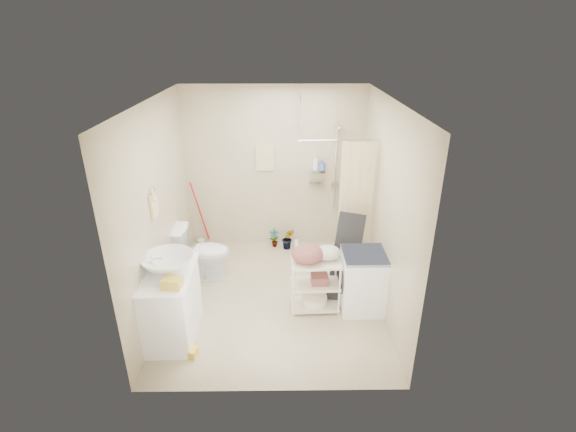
# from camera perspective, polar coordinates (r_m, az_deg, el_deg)

# --- Properties ---
(floor) EXTENTS (3.20, 3.20, 0.00)m
(floor) POSITION_cam_1_polar(r_m,az_deg,el_deg) (5.76, -1.93, -11.04)
(floor) COLOR #B9AB8B
(floor) RESTS_ON ground
(ceiling) EXTENTS (2.80, 3.20, 0.04)m
(ceiling) POSITION_cam_1_polar(r_m,az_deg,el_deg) (4.76, -2.38, 15.44)
(ceiling) COLOR silver
(ceiling) RESTS_ON ground
(wall_back) EXTENTS (2.80, 0.04, 2.60)m
(wall_back) POSITION_cam_1_polar(r_m,az_deg,el_deg) (6.62, -1.82, 6.40)
(wall_back) COLOR #BDB193
(wall_back) RESTS_ON ground
(wall_front) EXTENTS (2.80, 0.04, 2.60)m
(wall_front) POSITION_cam_1_polar(r_m,az_deg,el_deg) (3.71, -2.68, -8.90)
(wall_front) COLOR #BDB193
(wall_front) RESTS_ON ground
(wall_left) EXTENTS (0.04, 3.20, 2.60)m
(wall_left) POSITION_cam_1_polar(r_m,az_deg,el_deg) (5.35, -17.31, 0.81)
(wall_left) COLOR #BDB193
(wall_left) RESTS_ON ground
(wall_right) EXTENTS (0.04, 3.20, 2.60)m
(wall_right) POSITION_cam_1_polar(r_m,az_deg,el_deg) (5.28, 13.25, 0.97)
(wall_right) COLOR #BDB193
(wall_right) RESTS_ON ground
(vanity) EXTENTS (0.55, 0.96, 0.84)m
(vanity) POSITION_cam_1_polar(r_m,az_deg,el_deg) (5.10, -15.56, -11.50)
(vanity) COLOR white
(vanity) RESTS_ON ground
(sink) EXTENTS (0.71, 0.71, 0.20)m
(sink) POSITION_cam_1_polar(r_m,az_deg,el_deg) (4.85, -16.10, -6.30)
(sink) COLOR silver
(sink) RESTS_ON vanity
(counter_basket) EXTENTS (0.21, 0.17, 0.11)m
(counter_basket) POSITION_cam_1_polar(r_m,az_deg,el_deg) (4.58, -15.55, -8.79)
(counter_basket) COLOR gold
(counter_basket) RESTS_ON vanity
(floor_basket) EXTENTS (0.28, 0.24, 0.13)m
(floor_basket) POSITION_cam_1_polar(r_m,az_deg,el_deg) (4.98, -13.38, -17.50)
(floor_basket) COLOR yellow
(floor_basket) RESTS_ON ground
(toilet) EXTENTS (0.81, 0.49, 0.81)m
(toilet) POSITION_cam_1_polar(r_m,az_deg,el_deg) (6.12, -11.71, -4.87)
(toilet) COLOR white
(toilet) RESTS_ON ground
(mop) EXTENTS (0.12, 0.12, 1.15)m
(mop) POSITION_cam_1_polar(r_m,az_deg,el_deg) (6.93, -12.16, 0.27)
(mop) COLOR #B81014
(mop) RESTS_ON ground
(potted_plant_a) EXTENTS (0.18, 0.14, 0.31)m
(potted_plant_a) POSITION_cam_1_polar(r_m,az_deg,el_deg) (6.92, -1.89, -3.05)
(potted_plant_a) COLOR #9C4629
(potted_plant_a) RESTS_ON ground
(potted_plant_b) EXTENTS (0.21, 0.17, 0.37)m
(potted_plant_b) POSITION_cam_1_polar(r_m,az_deg,el_deg) (6.85, 0.02, -3.09)
(potted_plant_b) COLOR brown
(potted_plant_b) RESTS_ON ground
(hanging_towel) EXTENTS (0.28, 0.03, 0.42)m
(hanging_towel) POSITION_cam_1_polar(r_m,az_deg,el_deg) (6.55, -3.17, 8.00)
(hanging_towel) COLOR beige
(hanging_towel) RESTS_ON wall_back
(towel_ring) EXTENTS (0.04, 0.22, 0.34)m
(towel_ring) POSITION_cam_1_polar(r_m,az_deg,el_deg) (5.10, -17.91, 1.67)
(towel_ring) COLOR #DACC7F
(towel_ring) RESTS_ON wall_left
(tp_holder) EXTENTS (0.08, 0.12, 0.14)m
(tp_holder) POSITION_cam_1_polar(r_m,az_deg,el_deg) (5.62, -16.06, -4.42)
(tp_holder) COLOR silver
(tp_holder) RESTS_ON wall_left
(shower) EXTENTS (1.10, 1.10, 2.10)m
(shower) POSITION_cam_1_polar(r_m,az_deg,el_deg) (6.23, 5.97, 2.65)
(shower) COLOR white
(shower) RESTS_ON ground
(shampoo_bottle_a) EXTENTS (0.10, 0.10, 0.24)m
(shampoo_bottle_a) POSITION_cam_1_polar(r_m,az_deg,el_deg) (6.54, 3.80, 7.39)
(shampoo_bottle_a) COLOR silver
(shampoo_bottle_a) RESTS_ON shower
(shampoo_bottle_b) EXTENTS (0.09, 0.09, 0.15)m
(shampoo_bottle_b) POSITION_cam_1_polar(r_m,az_deg,el_deg) (6.56, 4.69, 7.04)
(shampoo_bottle_b) COLOR #4256B1
(shampoo_bottle_b) RESTS_ON shower
(washing_machine) EXTENTS (0.55, 0.57, 0.79)m
(washing_machine) POSITION_cam_1_polar(r_m,az_deg,el_deg) (5.45, 10.17, -8.69)
(washing_machine) COLOR white
(washing_machine) RESTS_ON ground
(laundry_rack) EXTENTS (0.62, 0.38, 0.84)m
(laundry_rack) POSITION_cam_1_polar(r_m,az_deg,el_deg) (5.34, 3.77, -8.78)
(laundry_rack) COLOR beige
(laundry_rack) RESTS_ON ground
(ironing_board) EXTENTS (0.35, 0.13, 1.22)m
(ironing_board) POSITION_cam_1_polar(r_m,az_deg,el_deg) (5.51, 7.91, -5.59)
(ironing_board) COLOR black
(ironing_board) RESTS_ON ground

